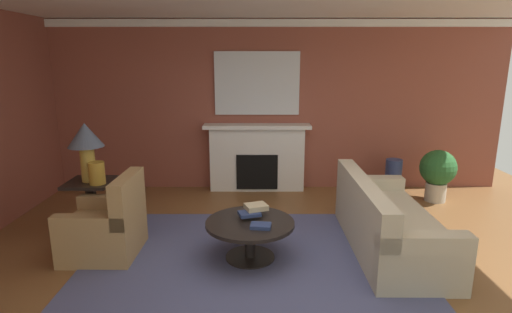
# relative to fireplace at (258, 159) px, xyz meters

# --- Properties ---
(ground_plane) EXTENTS (9.53, 9.53, 0.00)m
(ground_plane) POSITION_rel_fireplace_xyz_m (0.23, -2.69, -0.55)
(ground_plane) COLOR brown
(wall_fireplace) EXTENTS (7.93, 0.12, 2.87)m
(wall_fireplace) POSITION_rel_fireplace_xyz_m (0.23, 0.21, 0.89)
(wall_fireplace) COLOR brown
(wall_fireplace) RESTS_ON ground_plane
(crown_moulding) EXTENTS (7.93, 0.08, 0.12)m
(crown_moulding) POSITION_rel_fireplace_xyz_m (0.23, 0.13, 2.24)
(crown_moulding) COLOR white
(area_rug) EXTENTS (3.72, 2.67, 0.01)m
(area_rug) POSITION_rel_fireplace_xyz_m (-0.08, -2.53, -0.54)
(area_rug) COLOR #4C517A
(area_rug) RESTS_ON ground_plane
(fireplace) EXTENTS (1.80, 0.35, 1.15)m
(fireplace) POSITION_rel_fireplace_xyz_m (0.00, 0.00, 0.00)
(fireplace) COLOR white
(fireplace) RESTS_ON ground_plane
(mantel_mirror) EXTENTS (1.42, 0.04, 1.05)m
(mantel_mirror) POSITION_rel_fireplace_xyz_m (0.00, 0.12, 1.28)
(mantel_mirror) COLOR silver
(sofa) EXTENTS (0.91, 2.11, 0.85)m
(sofa) POSITION_rel_fireplace_xyz_m (1.53, -2.28, -0.25)
(sofa) COLOR #BCB299
(sofa) RESTS_ON ground_plane
(armchair_near_window) EXTENTS (0.81, 0.81, 0.95)m
(armchair_near_window) POSITION_rel_fireplace_xyz_m (-1.75, -2.41, -0.24)
(armchair_near_window) COLOR #9E7A4C
(armchair_near_window) RESTS_ON ground_plane
(coffee_table) EXTENTS (1.00, 1.00, 0.45)m
(coffee_table) POSITION_rel_fireplace_xyz_m (-0.08, -2.53, -0.21)
(coffee_table) COLOR black
(coffee_table) RESTS_ON ground_plane
(side_table) EXTENTS (0.56, 0.56, 0.70)m
(side_table) POSITION_rel_fireplace_xyz_m (-2.15, -1.79, -0.15)
(side_table) COLOR black
(side_table) RESTS_ON ground_plane
(table_lamp) EXTENTS (0.44, 0.44, 0.75)m
(table_lamp) POSITION_rel_fireplace_xyz_m (-2.15, -1.79, 0.68)
(table_lamp) COLOR #B28E38
(table_lamp) RESTS_ON side_table
(vase_tall_corner) EXTENTS (0.27, 0.27, 0.61)m
(vase_tall_corner) POSITION_rel_fireplace_xyz_m (2.26, -0.30, -0.24)
(vase_tall_corner) COLOR navy
(vase_tall_corner) RESTS_ON ground_plane
(vase_on_side_table) EXTENTS (0.20, 0.20, 0.28)m
(vase_on_side_table) POSITION_rel_fireplace_xyz_m (-2.00, -1.91, 0.29)
(vase_on_side_table) COLOR #B7892D
(vase_on_side_table) RESTS_ON side_table
(book_red_cover) EXTENTS (0.24, 0.18, 0.04)m
(book_red_cover) POSITION_rel_fireplace_xyz_m (0.03, -2.69, -0.08)
(book_red_cover) COLOR navy
(book_red_cover) RESTS_ON coffee_table
(book_art_folio) EXTENTS (0.28, 0.24, 0.04)m
(book_art_folio) POSITION_rel_fireplace_xyz_m (-0.09, -2.44, -0.04)
(book_art_folio) COLOR navy
(book_art_folio) RESTS_ON coffee_table
(book_small_novel) EXTENTS (0.30, 0.27, 0.06)m
(book_small_novel) POSITION_rel_fireplace_xyz_m (-0.02, -2.35, 0.01)
(book_small_novel) COLOR tan
(book_small_novel) RESTS_ON coffee_table
(potted_plant) EXTENTS (0.56, 0.56, 0.83)m
(potted_plant) POSITION_rel_fireplace_xyz_m (2.86, -0.58, -0.05)
(potted_plant) COLOR #BCB29E
(potted_plant) RESTS_ON ground_plane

